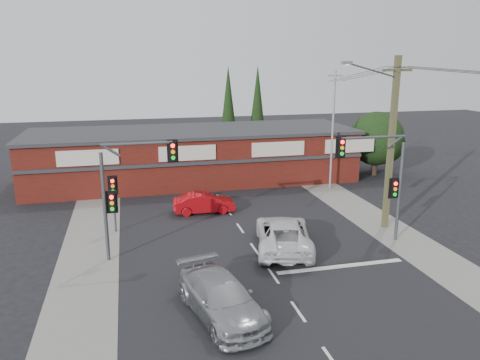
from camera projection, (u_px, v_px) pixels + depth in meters
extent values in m
plane|color=black|center=(263.00, 261.00, 23.35)|extent=(120.00, 120.00, 0.00)
cube|color=black|center=(239.00, 227.00, 28.05)|extent=(14.00, 70.00, 0.01)
cube|color=gray|center=(92.00, 240.00, 26.10)|extent=(3.00, 70.00, 0.02)
cube|color=gray|center=(368.00, 216.00, 30.00)|extent=(3.00, 70.00, 0.02)
cube|color=silver|center=(341.00, 266.00, 22.74)|extent=(6.50, 0.35, 0.01)
imported|color=silver|center=(283.00, 234.00, 24.73)|extent=(4.11, 6.41, 1.65)
imported|color=#96989A|center=(221.00, 298.00, 18.21)|extent=(3.31, 5.72, 1.56)
imported|color=#AB0A10|center=(204.00, 203.00, 30.59)|extent=(4.06, 1.53, 1.32)
cube|color=silver|center=(298.00, 311.00, 18.68)|extent=(0.12, 1.60, 0.01)
cube|color=silver|center=(273.00, 276.00, 21.74)|extent=(0.12, 1.60, 0.01)
cube|color=silver|center=(255.00, 249.00, 24.81)|extent=(0.12, 1.60, 0.01)
cube|color=silver|center=(240.00, 228.00, 27.87)|extent=(0.12, 1.60, 0.01)
cube|color=silver|center=(229.00, 211.00, 30.94)|extent=(0.12, 1.60, 0.01)
cube|color=silver|center=(219.00, 198.00, 34.00)|extent=(0.12, 1.60, 0.01)
cube|color=silver|center=(211.00, 186.00, 37.07)|extent=(0.12, 1.60, 0.01)
cube|color=#48130E|center=(194.00, 156.00, 38.61)|extent=(26.00, 8.00, 4.00)
cube|color=#2D2D30|center=(193.00, 131.00, 38.08)|extent=(26.40, 8.40, 0.25)
cube|color=beige|center=(88.00, 158.00, 32.69)|extent=(4.20, 0.12, 1.10)
cube|color=beige|center=(187.00, 153.00, 34.29)|extent=(4.20, 0.12, 1.10)
cube|color=beige|center=(278.00, 149.00, 35.90)|extent=(4.20, 0.12, 1.10)
cube|color=beige|center=(350.00, 146.00, 37.27)|extent=(4.20, 0.12, 1.10)
cube|color=#2D2D30|center=(201.00, 163.00, 34.68)|extent=(26.00, 0.15, 0.25)
cylinder|color=#2D2116|center=(374.00, 165.00, 40.56)|extent=(0.50, 0.50, 1.80)
sphere|color=black|center=(376.00, 139.00, 39.98)|extent=(4.60, 4.60, 4.60)
sphere|color=black|center=(385.00, 144.00, 41.44)|extent=(3.40, 3.40, 3.40)
sphere|color=black|center=(354.00, 147.00, 41.22)|extent=(2.80, 2.80, 2.80)
cylinder|color=#2D2116|center=(229.00, 150.00, 46.47)|extent=(0.24, 0.24, 2.00)
cone|color=black|center=(228.00, 105.00, 45.35)|extent=(1.80, 1.80, 7.50)
cylinder|color=#2D2116|center=(257.00, 145.00, 49.16)|extent=(0.24, 0.24, 2.00)
cone|color=black|center=(257.00, 102.00, 48.03)|extent=(1.80, 1.80, 7.50)
cylinder|color=#47494C|center=(105.00, 208.00, 22.82)|extent=(0.18, 0.18, 5.50)
cylinder|color=#47494C|center=(137.00, 144.00, 22.44)|extent=(3.40, 0.14, 0.14)
cylinder|color=#47494C|center=(112.00, 151.00, 22.24)|extent=(0.82, 0.14, 0.63)
cube|color=black|center=(173.00, 151.00, 22.94)|extent=(0.32, 0.22, 0.95)
cube|color=black|center=(173.00, 151.00, 23.00)|extent=(0.55, 0.04, 1.15)
cylinder|color=#FF0C07|center=(173.00, 146.00, 22.74)|extent=(0.20, 0.06, 0.20)
cylinder|color=orange|center=(173.00, 152.00, 22.82)|extent=(0.20, 0.06, 0.20)
cylinder|color=#0CE526|center=(173.00, 158.00, 22.89)|extent=(0.20, 0.06, 0.20)
cube|color=black|center=(112.00, 202.00, 22.84)|extent=(0.32, 0.22, 0.95)
cube|color=black|center=(112.00, 202.00, 22.91)|extent=(0.55, 0.04, 1.15)
cylinder|color=#FF0C07|center=(111.00, 197.00, 22.64)|extent=(0.20, 0.06, 0.20)
cylinder|color=orange|center=(112.00, 203.00, 22.72)|extent=(0.20, 0.06, 0.20)
cylinder|color=#0CE526|center=(112.00, 209.00, 22.79)|extent=(0.20, 0.06, 0.20)
cylinder|color=#47494C|center=(399.00, 192.00, 25.43)|extent=(0.18, 0.18, 5.50)
cylinder|color=#47494C|center=(374.00, 137.00, 24.24)|extent=(3.60, 0.14, 0.14)
cylinder|color=#47494C|center=(395.00, 142.00, 24.61)|extent=(0.82, 0.14, 0.63)
cube|color=black|center=(341.00, 147.00, 23.94)|extent=(0.32, 0.22, 0.95)
cube|color=black|center=(341.00, 147.00, 24.01)|extent=(0.55, 0.04, 1.15)
cylinder|color=#FF0C07|center=(343.00, 142.00, 23.75)|extent=(0.20, 0.06, 0.20)
cylinder|color=orange|center=(342.00, 148.00, 23.82)|extent=(0.20, 0.06, 0.20)
cylinder|color=#0CE526|center=(342.00, 154.00, 23.90)|extent=(0.20, 0.06, 0.20)
cube|color=black|center=(394.00, 188.00, 25.29)|extent=(0.32, 0.22, 0.95)
cube|color=black|center=(393.00, 188.00, 25.36)|extent=(0.55, 0.04, 1.15)
cylinder|color=#FF0C07|center=(396.00, 184.00, 25.09)|extent=(0.20, 0.06, 0.20)
cylinder|color=orange|center=(395.00, 189.00, 25.17)|extent=(0.20, 0.06, 0.20)
cylinder|color=#0CE526|center=(395.00, 194.00, 25.24)|extent=(0.20, 0.06, 0.20)
cylinder|color=#47494C|center=(114.00, 207.00, 26.97)|extent=(0.12, 0.12, 3.00)
cube|color=black|center=(113.00, 186.00, 26.64)|extent=(0.32, 0.22, 0.95)
cube|color=black|center=(113.00, 185.00, 26.71)|extent=(0.55, 0.04, 1.15)
cylinder|color=#FF0C07|center=(112.00, 181.00, 26.44)|extent=(0.20, 0.06, 0.20)
cylinder|color=orange|center=(113.00, 186.00, 26.52)|extent=(0.20, 0.06, 0.20)
cylinder|color=#0CE526|center=(113.00, 191.00, 26.59)|extent=(0.20, 0.06, 0.20)
cube|color=brown|center=(391.00, 145.00, 26.87)|extent=(0.30, 0.30, 10.00)
cube|color=brown|center=(397.00, 70.00, 25.81)|extent=(1.80, 0.14, 0.14)
cylinder|color=#47494C|center=(372.00, 70.00, 25.30)|extent=(3.23, 0.39, 0.89)
cube|color=slate|center=(347.00, 63.00, 24.70)|extent=(0.55, 0.25, 0.18)
cylinder|color=silver|center=(347.00, 65.00, 24.72)|extent=(0.28, 0.28, 0.05)
cylinder|color=gray|center=(333.00, 131.00, 35.57)|extent=(0.16, 0.16, 9.00)
cube|color=gray|center=(335.00, 76.00, 34.54)|extent=(1.20, 0.10, 0.10)
cylinder|color=black|center=(353.00, 75.00, 30.07)|extent=(0.73, 9.01, 1.22)
cylinder|color=black|center=(362.00, 75.00, 30.20)|extent=(0.52, 9.00, 1.22)
cylinder|color=black|center=(370.00, 75.00, 30.34)|extent=(0.31, 9.00, 1.22)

